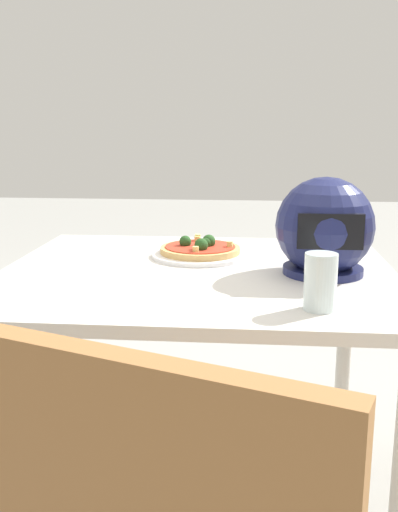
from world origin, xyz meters
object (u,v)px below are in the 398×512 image
(motorcycle_helmet, at_px, (325,228))
(dining_table, at_px, (198,297))
(drinking_glass, at_px, (320,282))
(pizza, at_px, (200,248))

(motorcycle_helmet, bearing_deg, dining_table, -3.01)
(dining_table, relative_size, drinking_glass, 8.65)
(dining_table, height_order, pizza, pizza)
(pizza, distance_m, drinking_glass, 0.57)
(dining_table, xyz_separation_m, pizza, (0.01, -0.16, 0.11))
(motorcycle_helmet, bearing_deg, drinking_glass, 82.17)
(dining_table, bearing_deg, drinking_glass, 131.52)
(motorcycle_helmet, distance_m, drinking_glass, 0.32)
(dining_table, xyz_separation_m, drinking_glass, (-0.29, 0.33, 0.14))
(pizza, xyz_separation_m, drinking_glass, (-0.30, 0.49, 0.04))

